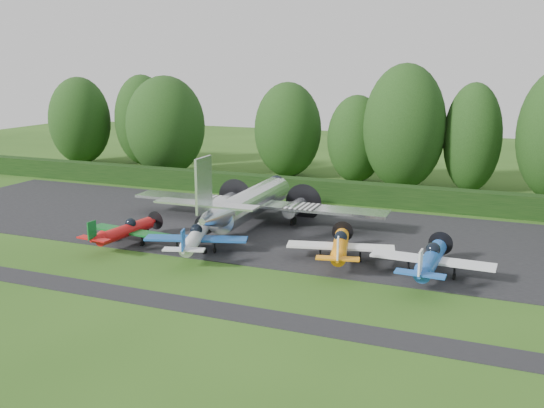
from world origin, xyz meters
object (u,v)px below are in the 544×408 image
at_px(light_plane_red, 126,231).
at_px(light_plane_white, 195,238).
at_px(light_plane_blue, 431,259).
at_px(transport_plane, 250,203).
at_px(light_plane_orange, 340,246).

distance_m(light_plane_red, light_plane_white, 5.59).
relative_size(light_plane_red, light_plane_blue, 0.89).
bearing_deg(light_plane_blue, light_plane_white, -177.89).
height_order(transport_plane, light_plane_orange, transport_plane).
bearing_deg(light_plane_red, light_plane_orange, 1.40).
bearing_deg(light_plane_blue, light_plane_red, -178.95).
bearing_deg(light_plane_orange, light_plane_red, -159.64).
relative_size(light_plane_red, light_plane_orange, 0.95).
height_order(transport_plane, light_plane_white, transport_plane).
bearing_deg(transport_plane, light_plane_blue, -23.75).
relative_size(light_plane_orange, light_plane_blue, 0.95).
distance_m(transport_plane, light_plane_orange, 11.00).
height_order(light_plane_red, light_plane_blue, light_plane_blue).
relative_size(light_plane_white, light_plane_blue, 0.95).
height_order(light_plane_red, light_plane_white, light_plane_white).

